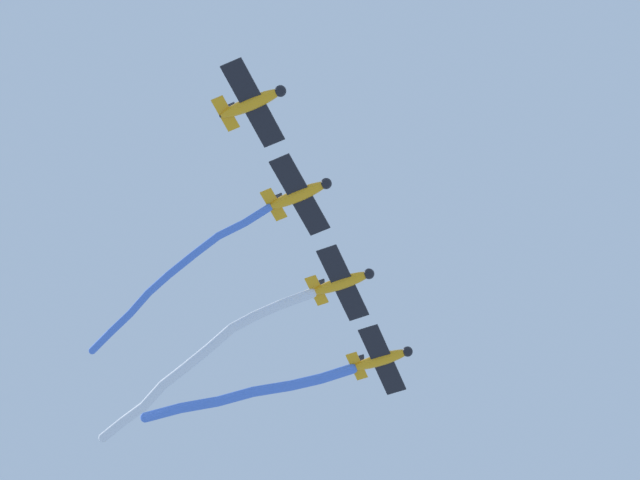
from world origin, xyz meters
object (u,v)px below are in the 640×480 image
Objects in this scene: airplane_lead at (253,103)px; airplane_left_wing at (300,194)px; airplane_slot at (382,359)px; airplane_right_wing at (343,282)px.

airplane_lead is 1.01× the size of airplane_left_wing.
airplane_lead is 8.64m from airplane_left_wing.
airplane_left_wing and airplane_slot have the same top height.
airplane_slot is (4.57, 7.34, 0.30)m from airplane_right_wing.
airplane_left_wing is (4.56, 7.33, 0.30)m from airplane_lead.
airplane_right_wing is 0.99× the size of airplane_slot.
airplane_slot is (13.70, 22.01, 0.30)m from airplane_lead.
airplane_lead is 0.98× the size of airplane_right_wing.
airplane_left_wing reaches higher than airplane_right_wing.
airplane_left_wing is at bearing 91.96° from airplane_lead.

